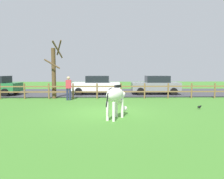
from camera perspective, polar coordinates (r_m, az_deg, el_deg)
name	(u,v)px	position (r m, az deg, el deg)	size (l,w,h in m)	color
ground_plane	(105,112)	(10.25, -1.87, -6.17)	(60.00, 60.00, 0.00)	#3D7528
parking_asphalt	(106,92)	(19.46, -1.77, -0.79)	(28.00, 7.40, 0.05)	#38383D
paddock_fence	(97,90)	(15.13, -4.10, -0.13)	(20.90, 0.11, 1.12)	brown
bare_tree	(54,70)	(15.80, -15.52, 5.03)	(1.20, 1.33, 4.23)	#513A23
zebra	(116,97)	(8.70, 1.10, -2.00)	(1.18, 1.74, 1.41)	white
crow_on_grass	(199,107)	(11.93, 22.74, -4.36)	(0.21, 0.10, 0.20)	black
parked_car_grey	(156,85)	(18.15, 11.83, 1.28)	(4.05, 1.99, 1.56)	slate
parked_car_white	(97,85)	(17.72, -4.25, 1.29)	(4.07, 2.02, 1.56)	white
visitor_near_fence	(69,87)	(14.57, -11.77, 0.65)	(0.37, 0.24, 1.64)	#232847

